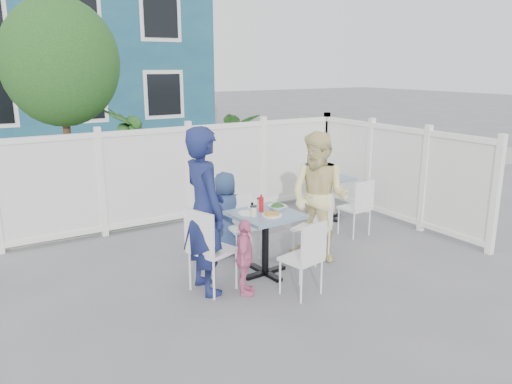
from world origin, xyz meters
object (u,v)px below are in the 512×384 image
chair_back (242,222)px  boy (225,213)px  chair_left (207,244)px  man (205,211)px  toddler (245,258)px  chair_near (306,254)px  chair_right (315,221)px  main_table (265,227)px  spare_table (328,186)px  utility_cabinet (6,185)px  woman (319,197)px

chair_back → boy: boy is taller
chair_left → boy: bearing=124.1°
chair_back → boy: (-0.15, 0.20, 0.09)m
man → toddler: (0.32, -0.34, -0.51)m
chair_back → chair_near: (-0.03, -1.47, 0.03)m
chair_right → chair_back: (-0.76, 0.62, -0.04)m
main_table → chair_left: (-0.84, -0.07, -0.04)m
chair_left → spare_table: bearing=98.5°
chair_right → chair_near: (-0.79, -0.85, -0.02)m
utility_cabinet → boy: 4.03m
chair_near → toddler: bearing=132.6°
utility_cabinet → toddler: bearing=-72.2°
main_table → chair_right: size_ratio=0.90×
chair_near → woman: bearing=33.6°
utility_cabinet → chair_near: bearing=-68.6°
main_table → spare_table: size_ratio=1.12×
chair_near → man: man is taller
chair_left → toddler: chair_left is taller
woman → chair_back: bearing=-153.0°
boy → main_table: bearing=105.5°
boy → utility_cabinet: bearing=-42.1°
man → woman: size_ratio=1.11×
spare_table → chair_left: size_ratio=0.73×
main_table → toddler: toddler is taller
main_table → utility_cabinet: bearing=120.8°
utility_cabinet → boy: size_ratio=1.08×
utility_cabinet → chair_back: bearing=-59.2°
main_table → toddler: size_ratio=0.92×
utility_cabinet → chair_near: utility_cabinet is taller
chair_near → boy: size_ratio=0.76×
utility_cabinet → chair_right: (3.32, -4.05, -0.10)m
boy → chair_near: bearing=105.6°
boy → chair_right: bearing=149.6°
utility_cabinet → chair_left: utility_cabinet is taller
man → chair_back: bearing=-49.0°
chair_back → toddler: size_ratio=0.94×
chair_right → chair_near: size_ratio=1.03×
main_table → boy: (-0.07, 0.91, -0.04)m
chair_left → utility_cabinet: bearing=-176.8°
main_table → woman: bearing=3.9°
main_table → man: 0.89m
boy → toddler: boy is taller
man → woman: man is taller
chair_left → toddler: 0.45m
woman → spare_table: bearing=112.8°
chair_back → boy: size_ratio=0.72×
man → toddler: 0.70m
boy → toddler: 1.34m
spare_table → toddler: (-2.69, -1.78, -0.12)m
spare_table → chair_near: (-2.13, -2.19, -0.05)m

